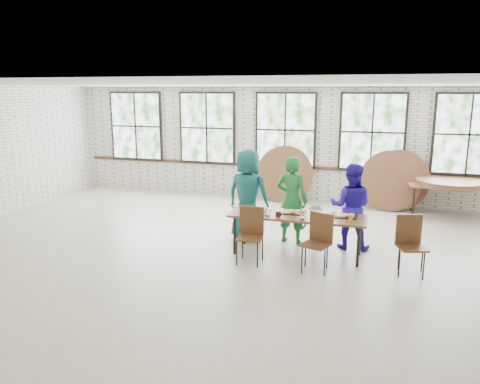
% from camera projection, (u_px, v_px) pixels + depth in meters
% --- Properties ---
extents(room, '(12.00, 12.00, 12.00)m').
position_uv_depth(room, '(285.00, 132.00, 12.27)').
color(room, beige).
rests_on(room, ground).
extents(dining_table, '(2.40, 0.81, 0.74)m').
position_uv_depth(dining_table, '(298.00, 218.00, 8.28)').
color(dining_table, brown).
rests_on(dining_table, ground).
extents(chair_near_left, '(0.46, 0.45, 0.95)m').
position_uv_depth(chair_near_left, '(251.00, 230.00, 8.00)').
color(chair_near_left, '#51321B').
rests_on(chair_near_left, ground).
extents(chair_near_right, '(0.53, 0.53, 0.95)m').
position_uv_depth(chair_near_right, '(318.00, 237.00, 7.61)').
color(chair_near_right, '#51321B').
rests_on(chair_near_right, ground).
extents(chair_spare, '(0.53, 0.52, 0.95)m').
position_uv_depth(chair_spare, '(410.00, 239.00, 7.49)').
color(chair_spare, '#51321B').
rests_on(chair_spare, ground).
extents(adult_teal, '(0.96, 0.72, 1.79)m').
position_uv_depth(adult_teal, '(248.00, 195.00, 9.17)').
color(adult_teal, '#1B665F').
rests_on(adult_teal, ground).
extents(adult_green, '(0.68, 0.52, 1.70)m').
position_uv_depth(adult_green, '(292.00, 200.00, 8.92)').
color(adult_green, '#1F752F').
rests_on(adult_green, ground).
extents(toddler, '(0.53, 0.31, 0.81)m').
position_uv_depth(toddler, '(315.00, 224.00, 8.89)').
color(toddler, '#152443').
rests_on(toddler, ground).
extents(adult_blue, '(0.79, 0.62, 1.60)m').
position_uv_depth(adult_blue, '(351.00, 206.00, 8.62)').
color(adult_blue, '#2718A8').
rests_on(adult_blue, ground).
extents(storage_table, '(1.85, 0.88, 0.74)m').
position_uv_depth(storage_table, '(450.00, 188.00, 10.84)').
color(storage_table, brown).
rests_on(storage_table, ground).
extents(tabletop_clutter, '(1.99, 0.61, 0.11)m').
position_uv_depth(tabletop_clutter, '(302.00, 214.00, 8.21)').
color(tabletop_clutter, black).
rests_on(tabletop_clutter, dining_table).
extents(round_tops_stacked, '(1.50, 1.50, 0.13)m').
position_uv_depth(round_tops_stacked, '(450.00, 183.00, 10.82)').
color(round_tops_stacked, brown).
rests_on(round_tops_stacked, storage_table).
extents(round_tops_leaning, '(4.33, 0.48, 1.49)m').
position_uv_depth(round_tops_leaning, '(356.00, 178.00, 11.70)').
color(round_tops_leaning, brown).
rests_on(round_tops_leaning, ground).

